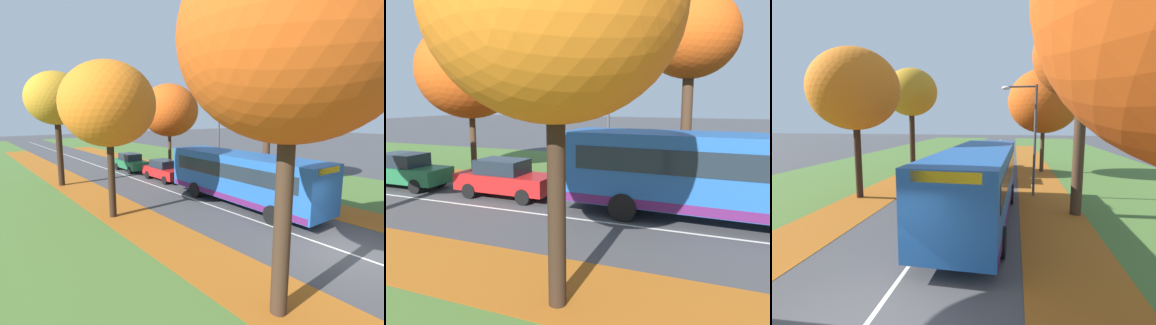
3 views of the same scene
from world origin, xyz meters
The scene contains 14 objects.
ground_plane centered at (0.00, 0.00, 0.00)m, with size 160.00×160.00×0.00m, color #424244.
leaf_litter_left centered at (-4.60, 14.00, 0.01)m, with size 2.80×60.00×0.00m, color #9E5619.
grass_verge_right centered at (9.20, 20.00, 0.00)m, with size 12.00×90.00×0.01m, color #476B2D.
leaf_litter_right centered at (4.60, 14.00, 0.01)m, with size 2.80×60.00×0.00m, color #9E5619.
road_centre_line centered at (0.00, 20.00, 0.00)m, with size 0.12×80.00×0.01m, color silver.
tree_left_nearest centered at (-5.01, -0.48, 6.86)m, with size 5.34×5.34×9.29m.
tree_left_near centered at (-5.26, 9.43, 5.69)m, with size 4.63×4.63×7.79m.
tree_left_mid centered at (-5.35, 18.34, 6.31)m, with size 4.19×4.19×8.24m.
tree_right_near centered at (5.64, 8.26, 6.78)m, with size 4.15×4.15×8.72m.
tree_right_mid centered at (5.13, 19.44, 5.61)m, with size 5.58×5.58×8.13m.
streetlamp_right centered at (3.67, 11.36, 3.74)m, with size 1.89×0.28×6.00m.
bus centered at (1.49, 6.74, 1.70)m, with size 2.91×10.48×2.98m.
car_red_lead centered at (1.63, 15.14, 0.81)m, with size 1.83×4.22×1.62m.
car_green_following centered at (1.41, 20.49, 0.81)m, with size 1.79×4.20×1.62m.
Camera 1 is at (-11.30, -4.70, 5.20)m, focal length 28.00 mm.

